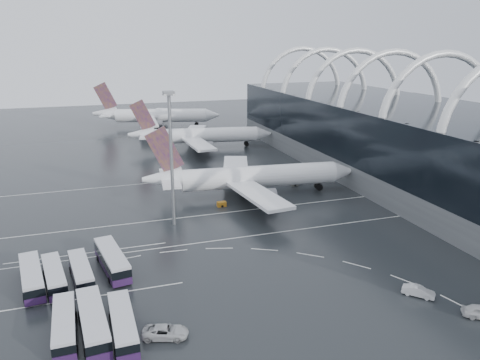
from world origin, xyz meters
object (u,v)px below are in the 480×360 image
object	(u,v)px
airliner_gate_c	(154,116)
bus_row_near_a	(32,277)
airliner_gate_b	(199,136)
bus_row_far_c	(123,324)
bus_row_far_a	(64,325)
gse_cart_belly_c	(222,204)
gse_cart_belly_b	(294,184)
bus_row_near_c	(81,271)
airliner_main	(249,178)
bus_row_far_b	(93,322)
bus_row_near_b	(54,276)
van_curve_c	(418,291)
gse_cart_belly_e	(226,181)
van_curve_a	(165,332)
floodlight_mast	(171,143)
bus_row_near_d	(112,260)

from	to	relation	value
airliner_gate_c	bus_row_near_a	size ratio (longest dim) A/B	4.12
airliner_gate_b	bus_row_far_c	distance (m)	110.66
airliner_gate_b	airliner_gate_c	bearing A→B (deg)	110.12
bus_row_far_a	gse_cart_belly_c	distance (m)	52.88
bus_row_far_c	gse_cart_belly_b	xyz separation A→B (m)	(48.58, 52.90, -1.14)
gse_cart_belly_b	bus_row_near_c	bearing A→B (deg)	-146.17
airliner_main	airliner_gate_b	distance (m)	55.73
airliner_gate_c	bus_row_far_b	size ratio (longest dim) A/B	3.98
bus_row_near_b	gse_cart_belly_c	size ratio (longest dim) A/B	5.93
bus_row_near_c	van_curve_c	bearing A→B (deg)	-120.44
bus_row_near_c	gse_cart_belly_e	distance (m)	58.02
airliner_main	bus_row_far_b	xyz separation A→B (m)	(-38.20, -47.67, -2.70)
gse_cart_belly_b	gse_cart_belly_c	size ratio (longest dim) A/B	0.97
airliner_main	bus_row_far_c	bearing A→B (deg)	-119.25
airliner_main	gse_cart_belly_c	size ratio (longest dim) A/B	25.91
bus_row_far_c	airliner_gate_b	bearing A→B (deg)	-19.64
van_curve_a	gse_cart_belly_c	size ratio (longest dim) A/B	2.87
bus_row_far_a	floodlight_mast	distance (m)	42.62
bus_row_far_c	gse_cart_belly_e	size ratio (longest dim) A/B	6.30
bus_row_near_b	floodlight_mast	xyz separation A→B (m)	(22.47, 19.23, 15.68)
airliner_gate_b	bus_row_near_b	xyz separation A→B (m)	(-44.24, -88.12, -2.80)
airliner_gate_c	bus_row_far_a	world-z (taller)	airliner_gate_c
gse_cart_belly_c	bus_row_near_d	bearing A→B (deg)	-136.93
floodlight_mast	airliner_gate_c	bearing A→B (deg)	83.61
gse_cart_belly_e	bus_row_far_c	bearing A→B (deg)	-117.74
van_curve_a	floodlight_mast	bearing A→B (deg)	6.16
bus_row_near_b	bus_row_far_b	bearing A→B (deg)	-168.77
airliner_gate_c	gse_cart_belly_e	size ratio (longest dim) A/B	27.47
bus_row_near_a	bus_row_far_b	world-z (taller)	bus_row_far_b
bus_row_near_d	bus_row_far_a	size ratio (longest dim) A/B	1.14
airliner_main	gse_cart_belly_c	bearing A→B (deg)	-140.65
floodlight_mast	gse_cart_belly_e	world-z (taller)	floodlight_mast
airliner_gate_b	bus_row_far_b	distance (m)	110.47
airliner_gate_c	gse_cart_belly_c	xyz separation A→B (m)	(-0.57, -108.85, -4.38)
floodlight_mast	gse_cart_belly_c	xyz separation A→B (m)	(12.45, 7.40, -16.74)
gse_cart_belly_c	bus_row_near_a	bearing A→B (deg)	-145.52
bus_row_far_a	gse_cart_belly_e	size ratio (longest dim) A/B	6.20
airliner_main	airliner_gate_c	distance (m)	103.41
bus_row_far_c	gse_cart_belly_c	size ratio (longest dim) A/B	6.08
gse_cart_belly_c	bus_row_near_c	bearing A→B (deg)	-139.45
bus_row_far_b	floodlight_mast	size ratio (longest dim) A/B	0.50
bus_row_near_c	floodlight_mast	distance (m)	30.83
bus_row_near_a	gse_cart_belly_c	world-z (taller)	bus_row_near_a
airliner_gate_b	bus_row_far_b	bearing A→B (deg)	-100.90
van_curve_a	bus_row_near_d	bearing A→B (deg)	32.28
airliner_gate_c	bus_row_near_b	world-z (taller)	airliner_gate_c
van_curve_c	bus_row_near_b	bearing A→B (deg)	114.96
bus_row_near_b	van_curve_c	xyz separation A→B (m)	(51.97, -20.65, -0.84)
airliner_gate_c	bus_row_far_a	xyz separation A→B (m)	(-33.57, -150.16, -3.28)
bus_row_far_b	bus_row_near_d	bearing A→B (deg)	-15.88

